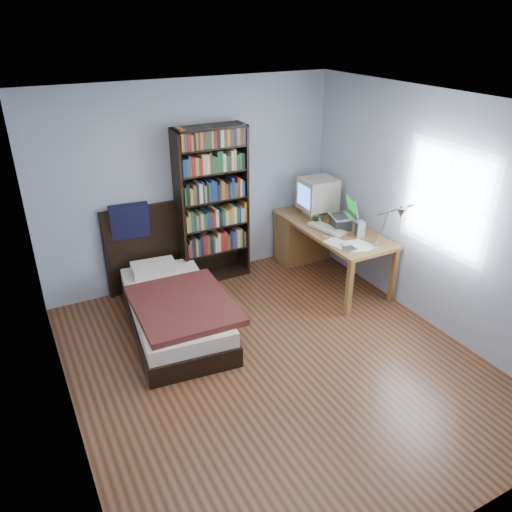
% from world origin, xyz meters
% --- Properties ---
extents(room, '(4.20, 4.24, 2.50)m').
position_xyz_m(room, '(0.03, -0.00, 1.25)').
color(room, '#4B2816').
rests_on(room, ground).
extents(desk, '(0.75, 1.75, 0.73)m').
position_xyz_m(desk, '(1.51, 1.69, 0.42)').
color(desk, brown).
rests_on(desk, floor).
extents(crt_monitor, '(0.46, 0.43, 0.51)m').
position_xyz_m(crt_monitor, '(1.56, 1.64, 1.02)').
color(crt_monitor, '#C0B29F').
rests_on(crt_monitor, desk).
extents(laptop, '(0.39, 0.38, 0.39)m').
position_xyz_m(laptop, '(1.59, 1.12, 0.84)').
color(laptop, '#2D2D30').
rests_on(laptop, desk).
extents(desk_lamp, '(0.26, 0.57, 0.67)m').
position_xyz_m(desk_lamp, '(1.48, 0.08, 1.27)').
color(desk_lamp, '#99999E').
rests_on(desk_lamp, desk).
extents(keyboard, '(0.31, 0.54, 0.05)m').
position_xyz_m(keyboard, '(1.39, 1.15, 0.75)').
color(keyboard, beige).
rests_on(keyboard, desk).
extents(speaker, '(0.11, 0.11, 0.20)m').
position_xyz_m(speaker, '(1.61, 0.80, 0.83)').
color(speaker, gray).
rests_on(speaker, desk).
extents(soda_can, '(0.06, 0.06, 0.11)m').
position_xyz_m(soda_can, '(1.39, 1.38, 0.78)').
color(soda_can, '#073610').
rests_on(soda_can, desk).
extents(mouse, '(0.07, 0.12, 0.04)m').
position_xyz_m(mouse, '(1.46, 1.47, 0.75)').
color(mouse, silver).
rests_on(mouse, desk).
extents(phone_silver, '(0.09, 0.11, 0.02)m').
position_xyz_m(phone_silver, '(1.25, 0.95, 0.74)').
color(phone_silver, silver).
rests_on(phone_silver, desk).
extents(phone_grey, '(0.07, 0.09, 0.02)m').
position_xyz_m(phone_grey, '(1.27, 0.68, 0.74)').
color(phone_grey, gray).
rests_on(phone_grey, desk).
extents(external_drive, '(0.12, 0.12, 0.03)m').
position_xyz_m(external_drive, '(1.28, 0.55, 0.74)').
color(external_drive, gray).
rests_on(external_drive, desk).
extents(bookshelf, '(0.89, 0.30, 1.97)m').
position_xyz_m(bookshelf, '(0.20, 1.94, 0.99)').
color(bookshelf, black).
rests_on(bookshelf, floor).
extents(bed, '(1.12, 2.05, 1.16)m').
position_xyz_m(bed, '(-0.67, 1.14, 0.26)').
color(bed, black).
rests_on(bed, floor).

